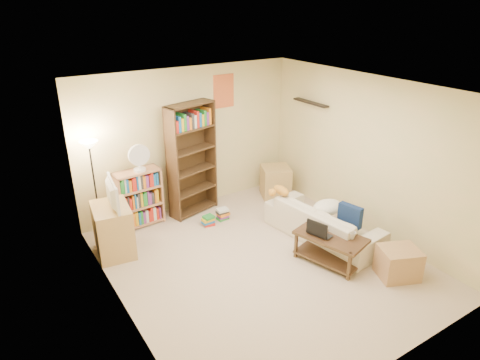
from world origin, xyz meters
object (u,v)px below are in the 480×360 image
object	(u,v)px
mug	(352,235)
tall_bookshelf	(192,157)
laptop	(321,232)
floor_lamp	(91,162)
end_cabinet	(398,263)
short_bookshelf	(139,198)
sofa	(323,222)
television	(108,194)
desk_fan	(139,158)
coffee_table	(330,244)
tv_stand	(113,230)
side_table	(276,182)
tabby_cat	(280,191)

from	to	relation	value
mug	tall_bookshelf	world-z (taller)	tall_bookshelf
laptop	floor_lamp	bearing A→B (deg)	32.29
end_cabinet	short_bookshelf	bearing A→B (deg)	126.40
sofa	laptop	xyz separation A→B (m)	(-0.45, -0.43, 0.17)
mug	television	distance (m)	3.48
laptop	mug	xyz separation A→B (m)	(0.25, -0.34, 0.04)
television	short_bookshelf	xyz separation A→B (m)	(0.64, 0.61, -0.48)
sofa	desk_fan	bearing A→B (deg)	42.02
coffee_table	laptop	xyz separation A→B (m)	(-0.08, 0.12, 0.17)
coffee_table	tv_stand	bearing A→B (deg)	126.69
coffee_table	end_cabinet	distance (m)	0.94
tv_stand	mug	bearing A→B (deg)	-30.48
tv_stand	side_table	distance (m)	3.23
floor_lamp	coffee_table	bearing A→B (deg)	-43.61
tv_stand	end_cabinet	distance (m)	4.08
mug	end_cabinet	bearing A→B (deg)	-57.59
sofa	television	bearing A→B (deg)	57.94
mug	television	xyz separation A→B (m)	(-2.71, 2.13, 0.48)
tabby_cat	short_bookshelf	xyz separation A→B (m)	(-1.93, 1.27, -0.15)
coffee_table	side_table	world-z (taller)	side_table
mug	side_table	size ratio (longest dim) A/B	0.22
tv_stand	television	size ratio (longest dim) A/B	1.07
tabby_cat	desk_fan	xyz separation A→B (m)	(-1.88, 1.23, 0.57)
tv_stand	desk_fan	xyz separation A→B (m)	(0.69, 0.57, 0.82)
television	side_table	distance (m)	3.30
mug	floor_lamp	world-z (taller)	floor_lamp
laptop	sofa	bearing A→B (deg)	-60.92
tv_stand	desk_fan	distance (m)	1.21
tall_bookshelf	coffee_table	bearing A→B (deg)	-83.62
coffee_table	end_cabinet	size ratio (longest dim) A/B	2.11
sofa	television	size ratio (longest dim) A/B	2.82
tall_bookshelf	short_bookshelf	bearing A→B (deg)	162.58
television	mug	bearing A→B (deg)	-120.48
tall_bookshelf	side_table	xyz separation A→B (m)	(1.61, -0.27, -0.74)
coffee_table	tv_stand	xyz separation A→B (m)	(-2.54, 1.91, 0.10)
laptop	coffee_table	bearing A→B (deg)	-161.86
desk_fan	tabby_cat	bearing A→B (deg)	-33.17
coffee_table	sofa	bearing A→B (deg)	39.55
sofa	tv_stand	size ratio (longest dim) A/B	2.62
tall_bookshelf	floor_lamp	bearing A→B (deg)	166.04
floor_lamp	end_cabinet	world-z (taller)	floor_lamp
mug	tv_stand	bearing A→B (deg)	141.89
television	desk_fan	bearing A→B (deg)	-43.01
desk_fan	end_cabinet	xyz separation A→B (m)	(2.38, -3.25, -0.99)
coffee_table	television	xyz separation A→B (m)	(-2.54, 1.91, 0.68)
sofa	floor_lamp	distance (m)	3.66
tv_stand	desk_fan	size ratio (longest dim) A/B	1.69
sofa	short_bookshelf	world-z (taller)	short_bookshelf
tv_stand	television	world-z (taller)	television
floor_lamp	side_table	world-z (taller)	floor_lamp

